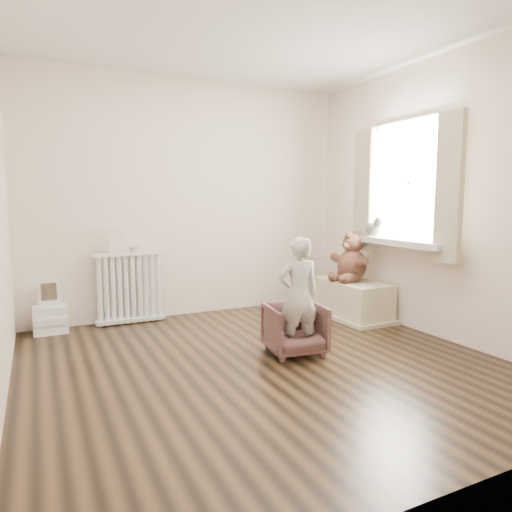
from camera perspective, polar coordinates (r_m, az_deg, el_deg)
name	(u,v)px	position (r m, az deg, el deg)	size (l,w,h in m)	color
floor	(264,363)	(3.71, 0.97, -13.25)	(3.60, 3.60, 0.01)	black
ceiling	(264,17)	(3.72, 1.06, 27.67)	(3.60, 3.60, 0.01)	white
back_wall	(191,199)	(5.16, -8.12, 7.09)	(3.60, 0.02, 2.60)	white
front_wall	(464,197)	(2.05, 24.57, 6.76)	(3.60, 0.02, 2.60)	white
right_wall	(437,199)	(4.59, 21.66, 6.69)	(0.02, 3.60, 2.60)	white
window	(410,183)	(4.77, 18.73, 8.61)	(0.03, 0.90, 1.10)	white
window_sill	(401,242)	(4.72, 17.68, 1.62)	(0.22, 1.10, 0.06)	silver
curtain_left	(449,188)	(4.30, 23.01, 7.84)	(0.06, 0.26, 1.30)	#C4B893
curtain_right	(364,190)	(5.12, 13.31, 7.99)	(0.06, 0.26, 1.30)	#C4B893
radiator	(130,286)	(4.95, -15.52, -3.69)	(0.71, 0.13, 0.75)	silver
paper_doll	(116,241)	(4.86, -17.06, 1.83)	(0.15, 0.01, 0.26)	beige
tin_a	(134,249)	(4.90, -14.96, 0.79)	(0.10, 0.10, 0.06)	#A59E8C
toy_vanity	(50,305)	(4.87, -24.39, -5.62)	(0.31, 0.22, 0.49)	silver
armchair	(295,329)	(3.89, 4.89, -9.06)	(0.45, 0.47, 0.43)	#51332F
child	(298,296)	(3.77, 5.33, -4.94)	(0.36, 0.23, 0.97)	beige
toy_bench	(353,300)	(5.13, 11.99, -5.36)	(0.46, 0.86, 0.41)	beige
teddy_bear	(352,257)	(5.08, 11.92, -0.11)	(0.43, 0.33, 0.53)	#3D2218
plush_cat	(374,227)	(5.00, 14.50, 3.51)	(0.15, 0.25, 0.21)	slate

